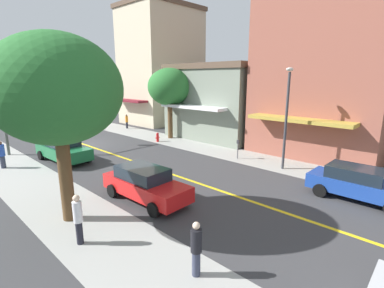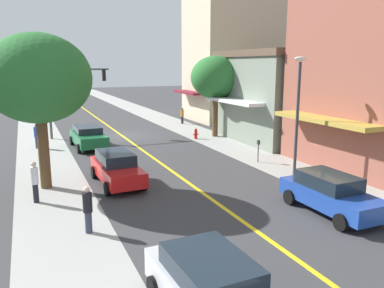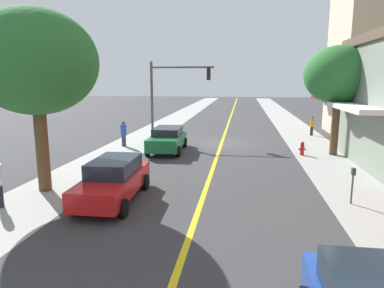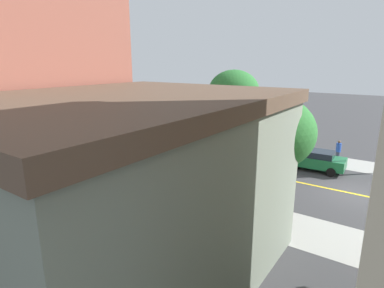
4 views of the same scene
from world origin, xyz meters
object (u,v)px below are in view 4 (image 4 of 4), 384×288
Objects in this scene: green_sedan_right_curb at (312,159)px; pedestrian_white_shirt at (217,131)px; street_tree_right_corner at (271,133)px; street_lamp at (114,121)px; pedestrian_blue_shirt at (338,150)px; pedestrian_black_shirt at (177,130)px; fire_hydrant at (271,203)px; blue_sedan_left_curb at (96,146)px; red_sedan_right_curb at (208,142)px; grey_pickup_truck at (41,133)px; street_tree_left_near at (234,92)px; parking_meter at (151,169)px; silver_sedan_right_curb at (124,127)px.

pedestrian_white_shirt is (3.86, 10.67, 0.18)m from green_sedan_right_curb.
street_tree_right_corner is at bearing 89.90° from green_sedan_right_curb.
street_lamp is 3.56× the size of pedestrian_blue_shirt.
pedestrian_black_shirt is (2.25, 14.72, 0.10)m from green_sedan_right_curb.
fire_hydrant is at bearing 46.12° from pedestrian_white_shirt.
street_tree_right_corner is 1.47× the size of blue_sedan_left_curb.
red_sedan_right_curb is 0.76× the size of grey_pickup_truck.
blue_sedan_left_curb is at bearing -23.58° from pedestrian_white_shirt.
grey_pickup_truck is at bearing 86.57° from fire_hydrant.
street_tree_right_corner is at bearing -146.61° from street_tree_left_near.
parking_meter is at bearing -179.16° from street_tree_left_near.
street_tree_right_corner is 3.60× the size of pedestrian_white_shirt.
street_tree_left_near is 4.01× the size of pedestrian_white_shirt.
fire_hydrant is 0.18× the size of red_sedan_right_curb.
blue_sedan_left_curb is (-7.35, -4.25, -0.01)m from silver_sedan_right_curb.
pedestrian_blue_shirt is (12.23, -9.63, 0.02)m from parking_meter.
pedestrian_white_shirt is (1.61, -4.05, 0.08)m from pedestrian_black_shirt.
red_sedan_right_curb is at bearing 47.88° from fire_hydrant.
pedestrian_blue_shirt is (10.29, -26.53, -0.01)m from grey_pickup_truck.
blue_sedan_left_curb is at bearing 42.15° from red_sedan_right_curb.
pedestrian_white_shirt is (0.52, 2.04, -4.23)m from street_tree_left_near.
street_tree_left_near is 4.72m from pedestrian_white_shirt.
parking_meter is 8.94m from red_sedan_right_curb.
pedestrian_white_shirt is (14.22, 11.07, -3.82)m from street_tree_right_corner.
parking_meter is at bearing 44.00° from green_sedan_right_curb.
blue_sedan_left_curb is at bearing 141.87° from pedestrian_blue_shirt.
pedestrian_blue_shirt is at bearing -46.70° from street_lamp.
green_sedan_right_curb reaches higher than fire_hydrant.
street_tree_left_near is 20.08m from grey_pickup_truck.
grey_pickup_truck is at bearing 83.48° from parking_meter.
pedestrian_white_shirt reaches higher than green_sedan_right_curb.
parking_meter is 12.24m from green_sedan_right_curb.
green_sedan_right_curb is at bearing -71.38° from pedestrian_black_shirt.
blue_sedan_left_curb is at bearing 78.73° from street_tree_right_corner.
blue_sedan_left_curb is at bearing 84.94° from fire_hydrant.
street_tree_left_near is 10.71m from pedestrian_blue_shirt.
street_tree_right_corner reaches higher than grey_pickup_truck.
grey_pickup_truck reaches higher than parking_meter.
green_sedan_right_curb is at bearing -157.52° from blue_sedan_left_curb.
fire_hydrant is 22.66m from silver_sedan_right_curb.
green_sedan_right_curb is (-0.04, -9.37, -0.01)m from red_sedan_right_curb.
pedestrian_black_shirt is at bearing -164.98° from silver_sedan_right_curb.
pedestrian_white_shirt is (3.82, 1.30, 0.16)m from red_sedan_right_curb.
red_sedan_right_curb is 2.73× the size of pedestrian_black_shirt.
blue_sedan_left_curb reaches higher than silver_sedan_right_curb.
pedestrian_blue_shirt reaches higher than parking_meter.
pedestrian_white_shirt is (12.30, 10.67, 0.57)m from fire_hydrant.
blue_sedan_left_curb is 12.36m from pedestrian_white_shirt.
fire_hydrant is 8.45m from green_sedan_right_curb.
red_sedan_right_curb is at bearing 129.24° from pedestrian_blue_shirt.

